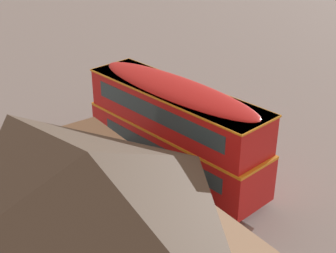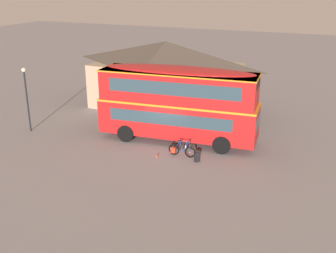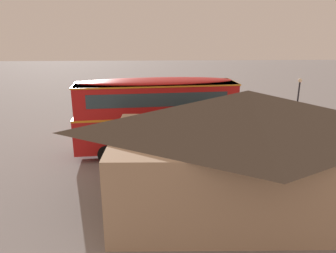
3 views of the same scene
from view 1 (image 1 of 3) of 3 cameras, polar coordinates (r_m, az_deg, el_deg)
name	(u,v)px [view 1 (image 1 of 3)]	position (r m, az deg, el deg)	size (l,w,h in m)	color
ground_plane	(190,172)	(23.97, 2.68, -5.51)	(120.00, 120.00, 0.00)	gray
double_decker_bus	(175,127)	(22.51, 0.82, -0.02)	(10.18, 3.39, 4.79)	black
touring_bicycle	(194,146)	(25.57, 3.11, -2.31)	(1.69, 0.46, 1.05)	black
backpack_on_ground	(185,137)	(26.58, 2.09, -1.28)	(0.35, 0.35, 0.57)	black
water_bottle_red_squeeze	(220,154)	(25.47, 6.24, -3.27)	(0.08, 0.08, 0.22)	#D84C33
pub_building	(93,217)	(16.78, -8.92, -10.64)	(11.69, 6.95, 5.27)	tan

